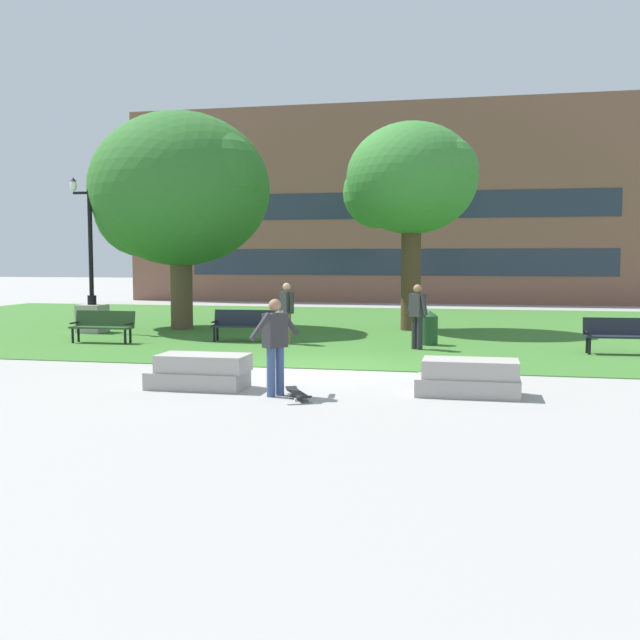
{
  "coord_description": "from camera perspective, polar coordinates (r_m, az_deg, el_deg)",
  "views": [
    {
      "loc": [
        3.46,
        -15.77,
        2.42
      ],
      "look_at": [
        0.42,
        -1.4,
        1.2
      ],
      "focal_mm": 42.0,
      "sensor_mm": 36.0,
      "label": 1
    }
  ],
  "objects": [
    {
      "name": "park_bench_far_left",
      "position": [
        22.08,
        -16.2,
        -0.33
      ],
      "size": [
        1.8,
        0.55,
        0.9
      ],
      "color": "#284723",
      "rests_on": "grass_lawn"
    },
    {
      "name": "lamp_post_left",
      "position": [
        25.19,
        -16.98,
        1.38
      ],
      "size": [
        1.32,
        0.8,
        4.97
      ],
      "color": "#ADA89E",
      "rests_on": "grass_lawn"
    },
    {
      "name": "concrete_block_center",
      "position": [
        14.1,
        -9.1,
        -3.94
      ],
      "size": [
        1.85,
        0.9,
        0.64
      ],
      "color": "#9E9991",
      "rests_on": "ground"
    },
    {
      "name": "person_bystander_far_lawn",
      "position": [
        20.89,
        -2.56,
        0.8
      ],
      "size": [
        0.53,
        0.5,
        1.71
      ],
      "color": "brown",
      "rests_on": "grass_lawn"
    },
    {
      "name": "building_facade_distant",
      "position": [
        40.61,
        5.83,
        8.79
      ],
      "size": [
        30.1,
        1.03,
        10.63
      ],
      "color": "brown",
      "rests_on": "ground"
    },
    {
      "name": "ground_plane",
      "position": [
        16.33,
        -0.41,
        -3.78
      ],
      "size": [
        140.0,
        140.0,
        0.0
      ],
      "primitive_type": "plane",
      "color": "#A3A09B"
    },
    {
      "name": "tree_near_left",
      "position": [
        25.21,
        6.89,
        10.46
      ],
      "size": [
        4.52,
        4.31,
        6.85
      ],
      "color": "#4C3823",
      "rests_on": "grass_lawn"
    },
    {
      "name": "concrete_block_left",
      "position": [
        13.47,
        11.27,
        -4.37
      ],
      "size": [
        1.8,
        0.9,
        0.64
      ],
      "color": "#9E9991",
      "rests_on": "ground"
    },
    {
      "name": "tree_far_right",
      "position": [
        25.87,
        -10.75,
        9.59
      ],
      "size": [
        6.31,
        6.01,
        7.25
      ],
      "color": "brown",
      "rests_on": "grass_lawn"
    },
    {
      "name": "park_bench_near_left",
      "position": [
        21.69,
        -5.85,
        -0.26
      ],
      "size": [
        1.83,
        0.63,
        0.9
      ],
      "color": "#1E232D",
      "rests_on": "grass_lawn"
    },
    {
      "name": "trash_bin",
      "position": [
        20.89,
        8.31,
        -0.57
      ],
      "size": [
        0.49,
        0.49,
        0.96
      ],
      "color": "#234C28",
      "rests_on": "grass_lawn"
    },
    {
      "name": "grass_lawn",
      "position": [
        26.12,
        4.29,
        -0.56
      ],
      "size": [
        40.0,
        20.0,
        0.02
      ],
      "primitive_type": "cube",
      "color": "#3D752D",
      "rests_on": "ground"
    },
    {
      "name": "person_skateboarder",
      "position": [
        13.09,
        -3.43,
        -1.62
      ],
      "size": [
        0.64,
        1.22,
        1.71
      ],
      "color": "#384C7A",
      "rests_on": "ground"
    },
    {
      "name": "park_bench_near_right",
      "position": [
        20.17,
        21.96,
        -0.95
      ],
      "size": [
        1.83,
        0.62,
        0.9
      ],
      "color": "#1E232D",
      "rests_on": "grass_lawn"
    },
    {
      "name": "person_bystander_near_lawn",
      "position": [
        19.78,
        7.43,
        0.54
      ],
      "size": [
        0.64,
        0.71,
        1.71
      ],
      "color": "#28282D",
      "rests_on": "grass_lawn"
    },
    {
      "name": "skateboard",
      "position": [
        12.97,
        -1.67,
        -5.63
      ],
      "size": [
        0.67,
        0.99,
        0.14
      ],
      "color": "black",
      "rests_on": "ground"
    }
  ]
}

